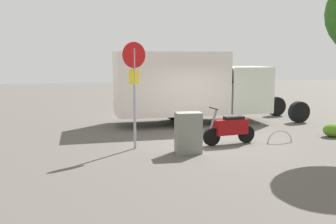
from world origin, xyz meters
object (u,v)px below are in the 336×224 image
Objects in this scene: utility_cabinet at (188,133)px; bike_rack_hoop at (280,143)px; stop_sign at (134,78)px; motorcycle at (230,128)px; box_truck_near at (192,84)px.

bike_rack_hoop is at bearing -168.53° from utility_cabinet.
motorcycle is at bearing 179.33° from stop_sign.
utility_cabinet is at bearing 11.47° from bike_rack_hoop.
utility_cabinet is (1.42, 4.77, -1.04)m from box_truck_near.
motorcycle is 3.44m from stop_sign.
motorcycle is at bearing -153.87° from utility_cabinet.
utility_cabinet is at bearing -108.36° from box_truck_near.
box_truck_near reaches higher than utility_cabinet.
box_truck_near is at bearing -125.94° from stop_sign.
motorcycle is 1.75m from bike_rack_hoop.
utility_cabinet is 3.37m from bike_rack_hoop.
stop_sign is 2.70× the size of utility_cabinet.
motorcycle is 1.53× the size of utility_cabinet.
stop_sign is (2.87, 3.95, 0.50)m from box_truck_near.
box_truck_near reaches higher than bike_rack_hoop.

